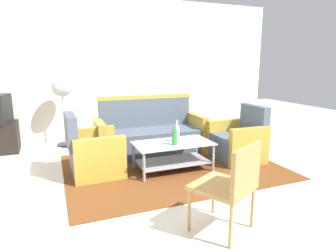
{
  "coord_description": "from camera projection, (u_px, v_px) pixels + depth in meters",
  "views": [
    {
      "loc": [
        -1.58,
        -3.0,
        1.52
      ],
      "look_at": [
        -0.11,
        0.68,
        0.65
      ],
      "focal_mm": 31.12,
      "sensor_mm": 36.0,
      "label": 1
    }
  ],
  "objects": [
    {
      "name": "cup",
      "position": [
        193.0,
        139.0,
        4.11
      ],
      "size": [
        0.08,
        0.08,
        0.1
      ],
      "primitive_type": "cylinder",
      "color": "silver",
      "rests_on": "coffee_table"
    },
    {
      "name": "armchair_right",
      "position": [
        239.0,
        142.0,
        4.6
      ],
      "size": [
        0.71,
        0.77,
        0.85
      ],
      "rotation": [
        0.0,
        0.0,
        1.56
      ],
      "color": "#4C5666",
      "rests_on": "rug"
    },
    {
      "name": "wall_back",
      "position": [
        131.0,
        68.0,
        6.1
      ],
      "size": [
        6.52,
        0.12,
        2.8
      ],
      "color": "silver",
      "rests_on": "ground"
    },
    {
      "name": "pedestal_fan",
      "position": [
        62.0,
        91.0,
        5.25
      ],
      "size": [
        0.36,
        0.36,
        1.27
      ],
      "color": "#2D2D33",
      "rests_on": "ground"
    },
    {
      "name": "bottle_clear",
      "position": [
        177.0,
        134.0,
        4.13
      ],
      "size": [
        0.07,
        0.07,
        0.32
      ],
      "color": "silver",
      "rests_on": "coffee_table"
    },
    {
      "name": "coffee_table",
      "position": [
        173.0,
        152.0,
        4.14
      ],
      "size": [
        1.1,
        0.6,
        0.4
      ],
      "color": "silver",
      "rests_on": "rug"
    },
    {
      "name": "rug",
      "position": [
        172.0,
        166.0,
        4.32
      ],
      "size": [
        3.04,
        2.27,
        0.01
      ],
      "primitive_type": "cube",
      "color": "brown",
      "rests_on": "ground"
    },
    {
      "name": "couch",
      "position": [
        150.0,
        135.0,
        4.9
      ],
      "size": [
        1.81,
        0.78,
        0.96
      ],
      "rotation": [
        0.0,
        0.0,
        3.12
      ],
      "color": "#4C5666",
      "rests_on": "rug"
    },
    {
      "name": "armchair_left",
      "position": [
        94.0,
        154.0,
        4.0
      ],
      "size": [
        0.72,
        0.78,
        0.85
      ],
      "rotation": [
        0.0,
        0.0,
        -1.55
      ],
      "color": "#4C5666",
      "rests_on": "rug"
    },
    {
      "name": "ground_plane",
      "position": [
        197.0,
        187.0,
        3.62
      ],
      "size": [
        14.0,
        14.0,
        0.0
      ],
      "primitive_type": "plane",
      "color": "beige"
    },
    {
      "name": "wicker_chair",
      "position": [
        232.0,
        181.0,
        2.56
      ],
      "size": [
        0.65,
        0.65,
        0.84
      ],
      "rotation": [
        0.0,
        0.0,
        0.49
      ],
      "color": "#AD844C",
      "rests_on": "ground"
    },
    {
      "name": "bottle_green",
      "position": [
        175.0,
        138.0,
        3.98
      ],
      "size": [
        0.08,
        0.08,
        0.27
      ],
      "color": "#2D8C38",
      "rests_on": "coffee_table"
    }
  ]
}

